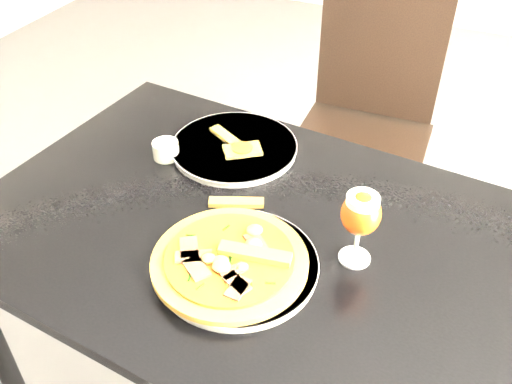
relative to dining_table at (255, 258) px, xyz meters
The scene contains 10 objects.
ground 0.69m from the dining_table, 131.54° to the left, with size 6.00×6.00×0.00m, color #5A5A5C.
dining_table is the anchor object (origin of this frame).
chair_far 0.87m from the dining_table, 89.04° to the left, with size 0.46×0.46×0.94m.
plate_main 0.16m from the dining_table, 81.75° to the right, with size 0.31×0.31×0.02m, color silver.
pizza 0.17m from the dining_table, 86.65° to the right, with size 0.30×0.30×0.03m.
plate_second 0.31m from the dining_table, 125.01° to the left, with size 0.31×0.31×0.02m, color silver.
crust_scraps 0.30m from the dining_table, 124.02° to the left, with size 0.17×0.12×0.01m.
loose_crust 0.13m from the dining_table, 142.98° to the left, with size 0.12×0.03×0.01m, color olive.
sauce_cup 0.35m from the dining_table, 154.97° to the left, with size 0.06×0.06×0.04m.
beer_glass 0.30m from the dining_table, ahead, with size 0.08×0.08×0.16m.
Camera 1 is at (0.51, -0.96, 1.55)m, focal length 40.00 mm.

